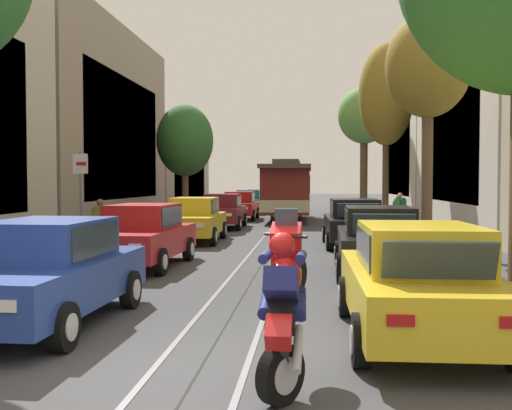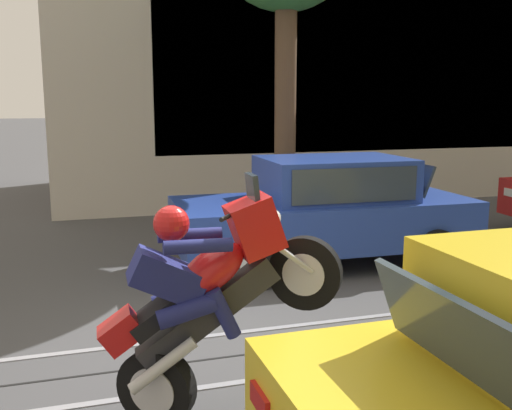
{
  "view_description": "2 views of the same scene",
  "coord_description": "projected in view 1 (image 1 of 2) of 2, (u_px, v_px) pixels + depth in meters",
  "views": [
    {
      "loc": [
        1.26,
        -6.57,
        2.16
      ],
      "look_at": [
        -0.63,
        14.42,
        1.34
      ],
      "focal_mm": 42.49,
      "sensor_mm": 36.0,
      "label": 1
    },
    {
      "loc": [
        5.05,
        -1.28,
        2.4
      ],
      "look_at": [
        -2.12,
        0.91,
        1.05
      ],
      "focal_mm": 41.08,
      "sensor_mm": 36.0,
      "label": 2
    }
  ],
  "objects": [
    {
      "name": "ground_plane",
      "position": [
        279.0,
        234.0,
        24.72
      ],
      "size": [
        160.0,
        160.0,
        0.0
      ],
      "primitive_type": "plane",
      "color": "#424244"
    },
    {
      "name": "trolley_track_rails",
      "position": [
        282.0,
        229.0,
        27.23
      ],
      "size": [
        1.14,
        53.18,
        0.01
      ],
      "color": "gray",
      "rests_on": "ground"
    },
    {
      "name": "building_facade_left",
      "position": [
        48.0,
        136.0,
        25.57
      ],
      "size": [
        5.99,
        44.88,
        9.22
      ],
      "color": "beige",
      "rests_on": "ground"
    },
    {
      "name": "parked_car_blue_near_left",
      "position": [
        46.0,
        272.0,
        9.09
      ],
      "size": [
        2.06,
        4.39,
        1.58
      ],
      "color": "#233D93",
      "rests_on": "ground"
    },
    {
      "name": "parked_car_red_second_left",
      "position": [
        142.0,
        235.0,
        15.3
      ],
      "size": [
        2.12,
        4.41,
        1.58
      ],
      "color": "red",
      "rests_on": "ground"
    },
    {
      "name": "parked_car_yellow_mid_left",
      "position": [
        194.0,
        219.0,
        21.63
      ],
      "size": [
        2.06,
        4.38,
        1.58
      ],
      "color": "gold",
      "rests_on": "ground"
    },
    {
      "name": "parked_car_maroon_fourth_left",
      "position": [
        223.0,
        211.0,
        27.87
      ],
      "size": [
        2.03,
        4.37,
        1.58
      ],
      "color": "maroon",
      "rests_on": "ground"
    },
    {
      "name": "parked_car_red_fifth_left",
      "position": [
        240.0,
        206.0,
        34.06
      ],
      "size": [
        2.01,
        4.36,
        1.58
      ],
      "color": "red",
      "rests_on": "ground"
    },
    {
      "name": "parked_car_teal_sixth_left",
      "position": [
        249.0,
        202.0,
        40.62
      ],
      "size": [
        2.14,
        4.42,
        1.58
      ],
      "color": "#196B70",
      "rests_on": "ground"
    },
    {
      "name": "parked_car_silver_far_left",
      "position": [
        259.0,
        199.0,
        46.6
      ],
      "size": [
        2.03,
        4.37,
        1.58
      ],
      "color": "#B7B7BC",
      "rests_on": "ground"
    },
    {
      "name": "parked_car_yellow_near_right",
      "position": [
        418.0,
        282.0,
        8.2
      ],
      "size": [
        2.03,
        4.37,
        1.58
      ],
      "color": "gold",
      "rests_on": "ground"
    },
    {
      "name": "parked_car_black_second_right",
      "position": [
        378.0,
        240.0,
        14.0
      ],
      "size": [
        2.09,
        4.4,
        1.58
      ],
      "color": "black",
      "rests_on": "ground"
    },
    {
      "name": "parked_car_black_mid_right",
      "position": [
        354.0,
        222.0,
        20.02
      ],
      "size": [
        2.06,
        4.39,
        1.58
      ],
      "color": "black",
      "rests_on": "ground"
    },
    {
      "name": "street_tree_kerb_left_second",
      "position": [
        185.0,
        141.0,
        29.13
      ],
      "size": [
        2.73,
        2.96,
        5.85
      ],
      "color": "brown",
      "rests_on": "ground"
    },
    {
      "name": "street_tree_kerb_right_second",
      "position": [
        428.0,
        68.0,
        18.36
      ],
      "size": [
        2.58,
        2.59,
        7.26
      ],
      "color": "brown",
      "rests_on": "ground"
    },
    {
      "name": "street_tree_kerb_right_mid",
      "position": [
        386.0,
        95.0,
        28.23
      ],
      "size": [
        2.55,
        2.67,
        8.61
      ],
      "color": "brown",
      "rests_on": "ground"
    },
    {
      "name": "street_tree_kerb_right_fourth",
      "position": [
        364.0,
        117.0,
        38.28
      ],
      "size": [
        3.3,
        3.14,
        8.12
      ],
      "color": "brown",
      "rests_on": "ground"
    },
    {
      "name": "cable_car_trolley",
      "position": [
        287.0,
        190.0,
        33.02
      ],
      "size": [
        2.57,
        9.14,
        3.28
      ],
      "color": "maroon",
      "rests_on": "ground"
    },
    {
      "name": "motorcycle_with_rider",
      "position": [
        284.0,
        297.0,
        6.18
      ],
      "size": [
        0.49,
        1.83,
        1.87
      ],
      "color": "black",
      "rests_on": "ground"
    },
    {
      "name": "pedestrian_on_left_pavement",
      "position": [
        400.0,
        209.0,
        27.18
      ],
      "size": [
        0.55,
        0.37,
        1.66
      ],
      "color": "#282D38",
      "rests_on": "ground"
    },
    {
      "name": "pedestrian_on_right_pavement",
      "position": [
        399.0,
        210.0,
        26.75
      ],
      "size": [
        0.55,
        0.42,
        1.58
      ],
      "color": "slate",
      "rests_on": "ground"
    },
    {
      "name": "pedestrian_crossing_far",
      "position": [
        100.0,
        222.0,
        18.65
      ],
      "size": [
        0.55,
        0.28,
        1.62
      ],
      "color": "slate",
      "rests_on": "ground"
    },
    {
      "name": "fire_hydrant",
      "position": [
        123.0,
        238.0,
        18.5
      ],
      "size": [
        0.4,
        0.22,
        0.84
      ],
      "color": "gold",
      "rests_on": "ground"
    },
    {
      "name": "street_sign_post",
      "position": [
        81.0,
        197.0,
        14.65
      ],
      "size": [
        0.36,
        0.08,
        2.89
      ],
      "color": "slate",
      "rests_on": "ground"
    }
  ]
}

